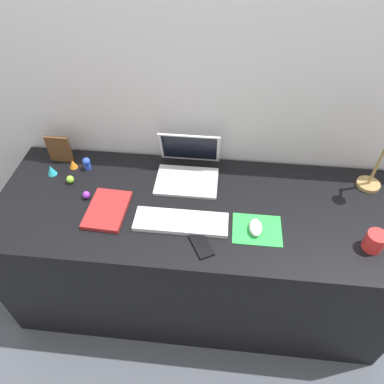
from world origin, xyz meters
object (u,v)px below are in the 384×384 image
Objects in this scene: coffee_mug at (375,241)px; toy_figurine_blue at (87,163)px; mouse at (256,227)px; toy_figurine_lime at (70,179)px; cell_phone at (201,245)px; notebook_pad at (107,210)px; toy_figurine_cyan at (51,170)px; toy_figurine_purple at (86,195)px; picture_frame at (59,149)px; laptop at (188,166)px; keyboard at (181,222)px; desk_lamp at (382,162)px; toy_figurine_orange at (73,164)px.

coffee_mug is 1.24× the size of toy_figurine_blue.
mouse is 0.91m from toy_figurine_lime.
cell_phone is at bearing -34.53° from toy_figurine_blue.
toy_figurine_cyan is (-0.34, 0.22, 0.02)m from notebook_pad.
toy_figurine_purple is (-0.56, 0.22, 0.01)m from cell_phone.
toy_figurine_blue is 1.33× the size of toy_figurine_cyan.
picture_frame is 1.80× the size of coffee_mug.
coffee_mug is 2.16× the size of toy_figurine_purple.
picture_frame reaches higher than coffee_mug.
mouse is at bearing -20.80° from toy_figurine_blue.
toy_figurine_blue is at bearing -17.77° from picture_frame.
coffee_mug is at bearing -4.81° from mouse.
toy_figurine_purple is at bearing -50.20° from picture_frame.
keyboard is (0.00, -0.32, -0.04)m from laptop.
toy_figurine_purple is (-0.46, 0.11, 0.01)m from keyboard.
picture_frame is (-0.99, 0.37, 0.05)m from mouse.
desk_lamp is 2.42× the size of picture_frame.
laptop is 0.83× the size of desk_lamp.
cell_phone is 0.60m from toy_figurine_purple.
cell_phone is at bearing -31.59° from toy_figurine_orange.
picture_frame is 2.23× the size of toy_figurine_blue.
desk_lamp is 5.39× the size of toy_figurine_blue.
laptop is 0.44m from notebook_pad.
desk_lamp is at bearing -2.09° from picture_frame.
cell_phone is 0.90m from picture_frame.
keyboard is 1.71× the size of notebook_pad.
keyboard is 0.94m from desk_lamp.
picture_frame is (-0.67, 0.36, 0.06)m from keyboard.
desk_lamp is 4.36× the size of coffee_mug.
coffee_mug is at bearing -10.35° from toy_figurine_lime.
desk_lamp reaches higher than mouse.
mouse reaches higher than cell_phone.
picture_frame is at bearing 122.22° from toy_figurine_lime.
toy_figurine_cyan reaches higher than toy_figurine_lime.
toy_figurine_blue reaches higher than mouse.
picture_frame is at bearing 119.51° from cell_phone.
toy_figurine_orange is at bearing 123.34° from toy_figurine_purple.
picture_frame is at bearing 151.67° from keyboard.
mouse is at bearing 175.19° from coffee_mug.
toy_figurine_purple is at bearing 166.64° from keyboard.
coffee_mug is at bearing -11.47° from toy_figurine_cyan.
toy_figurine_cyan reaches higher than toy_figurine_orange.
toy_figurine_orange is (0.07, -0.05, -0.05)m from picture_frame.
notebook_pad is at bearing -139.67° from laptop.
cell_phone is at bearing -48.60° from keyboard.
keyboard is at bearing -28.33° from picture_frame.
notebook_pad is (-0.66, 0.04, -0.01)m from mouse.
mouse is at bearing -20.35° from picture_frame.
keyboard is at bearing -20.37° from toy_figurine_cyan.
mouse is 0.64× the size of picture_frame.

